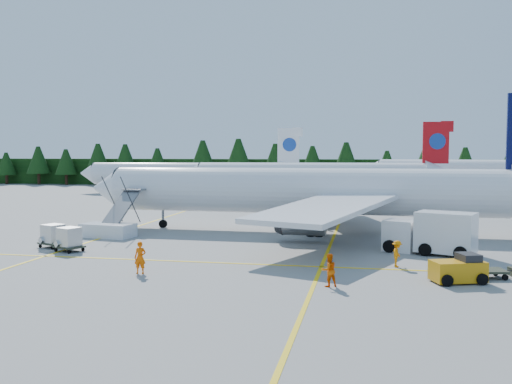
% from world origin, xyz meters
% --- Properties ---
extents(ground, '(320.00, 320.00, 0.00)m').
position_xyz_m(ground, '(0.00, 0.00, 0.00)').
color(ground, gray).
rests_on(ground, ground).
extents(taxi_stripe_a, '(0.25, 120.00, 0.01)m').
position_xyz_m(taxi_stripe_a, '(-14.00, 20.00, 0.01)').
color(taxi_stripe_a, yellow).
rests_on(taxi_stripe_a, ground).
extents(taxi_stripe_b, '(0.25, 120.00, 0.01)m').
position_xyz_m(taxi_stripe_b, '(6.00, 20.00, 0.01)').
color(taxi_stripe_b, yellow).
rests_on(taxi_stripe_b, ground).
extents(taxi_stripe_cross, '(80.00, 0.25, 0.01)m').
position_xyz_m(taxi_stripe_cross, '(0.00, -6.00, 0.01)').
color(taxi_stripe_cross, yellow).
rests_on(taxi_stripe_cross, ground).
extents(treeline_hedge, '(220.00, 4.00, 6.00)m').
position_xyz_m(treeline_hedge, '(0.00, 82.00, 3.00)').
color(treeline_hedge, black).
rests_on(treeline_hedge, ground).
extents(airliner_navy, '(43.47, 35.76, 12.64)m').
position_xyz_m(airliner_navy, '(2.09, 10.29, 3.80)').
color(airliner_navy, white).
rests_on(airliner_navy, ground).
extents(airliner_red, '(42.18, 34.58, 12.27)m').
position_xyz_m(airliner_red, '(-0.78, 47.85, 3.69)').
color(airliner_red, white).
rests_on(airliner_red, ground).
extents(airliner_far_left, '(40.58, 6.64, 11.80)m').
position_xyz_m(airliner_far_left, '(-24.73, 55.75, 3.70)').
color(airliner_far_left, white).
rests_on(airliner_far_left, ground).
extents(airliner_far_right, '(44.27, 9.25, 12.89)m').
position_xyz_m(airliner_far_right, '(28.64, 67.61, 4.04)').
color(airliner_far_right, white).
rests_on(airliner_far_right, ground).
extents(airstairs, '(4.88, 6.62, 4.11)m').
position_xyz_m(airstairs, '(-13.66, 4.00, 0.89)').
color(airstairs, white).
rests_on(airstairs, ground).
extents(service_truck, '(6.95, 4.61, 3.15)m').
position_xyz_m(service_truck, '(13.46, 0.52, 1.56)').
color(service_truck, white).
rests_on(service_truck, ground).
extents(baggage_tug, '(3.31, 2.46, 1.58)m').
position_xyz_m(baggage_tug, '(14.18, -8.99, 0.78)').
color(baggage_tug, orange).
rests_on(baggage_tug, ground).
extents(uld_pair, '(4.62, 3.60, 1.54)m').
position_xyz_m(uld_pair, '(-14.37, -3.14, 1.04)').
color(uld_pair, '#2D3325').
rests_on(uld_pair, ground).
extents(crew_a, '(0.77, 0.53, 2.02)m').
position_xyz_m(crew_a, '(-4.87, -10.29, 1.01)').
color(crew_a, '#FF6005').
rests_on(crew_a, ground).
extents(crew_b, '(1.14, 1.07, 1.87)m').
position_xyz_m(crew_b, '(6.86, -11.43, 0.93)').
color(crew_b, '#E45704').
rests_on(crew_b, ground).
extents(crew_c, '(0.65, 0.82, 1.76)m').
position_xyz_m(crew_c, '(10.88, -5.09, 0.88)').
color(crew_c, orange).
rests_on(crew_c, ground).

